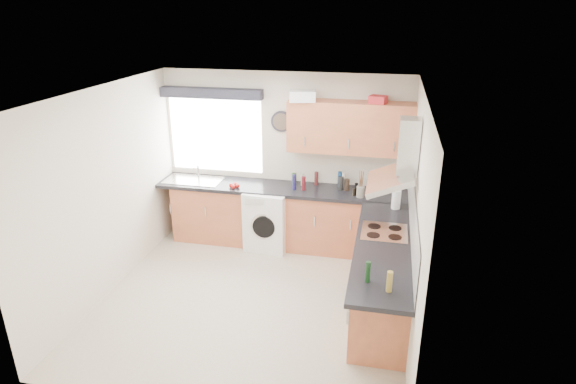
% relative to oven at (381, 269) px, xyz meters
% --- Properties ---
extents(ground_plane, '(3.60, 3.60, 0.00)m').
position_rel_oven_xyz_m(ground_plane, '(-1.50, -0.30, -0.42)').
color(ground_plane, beige).
extents(ceiling, '(3.60, 3.60, 0.02)m').
position_rel_oven_xyz_m(ceiling, '(-1.50, -0.30, 2.08)').
color(ceiling, white).
rests_on(ceiling, wall_back).
extents(wall_back, '(3.60, 0.02, 2.50)m').
position_rel_oven_xyz_m(wall_back, '(-1.50, 1.50, 0.82)').
color(wall_back, silver).
rests_on(wall_back, ground_plane).
extents(wall_front, '(3.60, 0.02, 2.50)m').
position_rel_oven_xyz_m(wall_front, '(-1.50, -2.10, 0.82)').
color(wall_front, silver).
rests_on(wall_front, ground_plane).
extents(wall_left, '(0.02, 3.60, 2.50)m').
position_rel_oven_xyz_m(wall_left, '(-3.30, -0.30, 0.82)').
color(wall_left, silver).
rests_on(wall_left, ground_plane).
extents(wall_right, '(0.02, 3.60, 2.50)m').
position_rel_oven_xyz_m(wall_right, '(0.30, -0.30, 0.82)').
color(wall_right, silver).
rests_on(wall_right, ground_plane).
extents(window, '(1.40, 0.02, 1.10)m').
position_rel_oven_xyz_m(window, '(-2.55, 1.49, 1.12)').
color(window, white).
rests_on(window, wall_back).
extents(window_blind, '(1.50, 0.18, 0.14)m').
position_rel_oven_xyz_m(window_blind, '(-2.55, 1.40, 1.76)').
color(window_blind, '#242530').
rests_on(window_blind, wall_back).
extents(splashback, '(0.01, 3.00, 0.54)m').
position_rel_oven_xyz_m(splashback, '(0.29, 0.00, 0.75)').
color(splashback, white).
rests_on(splashback, wall_right).
extents(base_cab_back, '(3.00, 0.58, 0.86)m').
position_rel_oven_xyz_m(base_cab_back, '(-1.60, 1.21, 0.01)').
color(base_cab_back, '#AE5B3A').
rests_on(base_cab_back, ground_plane).
extents(base_cab_corner, '(0.60, 0.60, 0.86)m').
position_rel_oven_xyz_m(base_cab_corner, '(0.00, 1.20, 0.01)').
color(base_cab_corner, '#AE5B3A').
rests_on(base_cab_corner, ground_plane).
extents(base_cab_right, '(0.58, 2.10, 0.86)m').
position_rel_oven_xyz_m(base_cab_right, '(0.01, -0.15, 0.01)').
color(base_cab_right, '#AE5B3A').
rests_on(base_cab_right, ground_plane).
extents(worktop_back, '(3.60, 0.62, 0.05)m').
position_rel_oven_xyz_m(worktop_back, '(-1.50, 1.20, 0.46)').
color(worktop_back, black).
rests_on(worktop_back, base_cab_back).
extents(worktop_right, '(0.62, 2.42, 0.05)m').
position_rel_oven_xyz_m(worktop_right, '(0.00, -0.30, 0.46)').
color(worktop_right, black).
rests_on(worktop_right, base_cab_right).
extents(sink, '(0.84, 0.46, 0.10)m').
position_rel_oven_xyz_m(sink, '(-2.83, 1.20, 0.52)').
color(sink, '#BEBEBE').
rests_on(sink, worktop_back).
extents(oven, '(0.56, 0.58, 0.85)m').
position_rel_oven_xyz_m(oven, '(0.00, 0.00, 0.00)').
color(oven, black).
rests_on(oven, ground_plane).
extents(hob_plate, '(0.52, 0.52, 0.01)m').
position_rel_oven_xyz_m(hob_plate, '(0.00, 0.00, 0.49)').
color(hob_plate, '#BEBEBE').
rests_on(hob_plate, worktop_right).
extents(extractor_hood, '(0.52, 0.78, 0.66)m').
position_rel_oven_xyz_m(extractor_hood, '(0.10, -0.00, 1.34)').
color(extractor_hood, '#BEBEBE').
rests_on(extractor_hood, wall_right).
extents(upper_cabinets, '(1.70, 0.35, 0.70)m').
position_rel_oven_xyz_m(upper_cabinets, '(-0.55, 1.32, 1.38)').
color(upper_cabinets, '#AE5B3A').
rests_on(upper_cabinets, wall_back).
extents(washing_machine, '(0.66, 0.65, 0.89)m').
position_rel_oven_xyz_m(washing_machine, '(-1.65, 1.10, 0.02)').
color(washing_machine, white).
rests_on(washing_machine, ground_plane).
extents(wall_clock, '(0.30, 0.04, 0.30)m').
position_rel_oven_xyz_m(wall_clock, '(-1.54, 1.46, 1.38)').
color(wall_clock, '#242530').
rests_on(wall_clock, wall_back).
extents(casserole, '(0.39, 0.31, 0.14)m').
position_rel_oven_xyz_m(casserole, '(-1.20, 1.22, 1.80)').
color(casserole, white).
rests_on(casserole, upper_cabinets).
extents(storage_box, '(0.26, 0.23, 0.10)m').
position_rel_oven_xyz_m(storage_box, '(-0.20, 1.29, 1.77)').
color(storage_box, red).
rests_on(storage_box, upper_cabinets).
extents(utensil_pot, '(0.12, 0.12, 0.15)m').
position_rel_oven_xyz_m(utensil_pot, '(-0.35, 1.05, 0.56)').
color(utensil_pot, slate).
rests_on(utensil_pot, worktop_back).
extents(kitchen_roll, '(0.14, 0.14, 0.25)m').
position_rel_oven_xyz_m(kitchen_roll, '(0.12, 0.75, 0.61)').
color(kitchen_roll, white).
rests_on(kitchen_roll, worktop_right).
extents(tomato_cluster, '(0.16, 0.16, 0.06)m').
position_rel_oven_xyz_m(tomato_cluster, '(-2.14, 1.04, 0.52)').
color(tomato_cluster, red).
rests_on(tomato_cluster, worktop_back).
extents(jar_0, '(0.05, 0.05, 0.25)m').
position_rel_oven_xyz_m(jar_0, '(-0.60, 1.31, 0.61)').
color(jar_0, '#B9AD9E').
rests_on(jar_0, worktop_back).
extents(jar_1, '(0.05, 0.05, 0.17)m').
position_rel_oven_xyz_m(jar_1, '(-0.41, 1.11, 0.57)').
color(jar_1, black).
rests_on(jar_1, worktop_back).
extents(jar_2, '(0.06, 0.06, 0.20)m').
position_rel_oven_xyz_m(jar_2, '(-1.01, 1.39, 0.58)').
color(jar_2, '#511D1E').
rests_on(jar_2, worktop_back).
extents(jar_3, '(0.04, 0.04, 0.19)m').
position_rel_oven_xyz_m(jar_3, '(-1.20, 1.32, 0.58)').
color(jar_3, '#A49C8B').
rests_on(jar_3, worktop_back).
extents(jar_4, '(0.05, 0.05, 0.22)m').
position_rel_oven_xyz_m(jar_4, '(-1.28, 1.14, 0.60)').
color(jar_4, '#19164A').
rests_on(jar_4, worktop_back).
extents(jar_5, '(0.07, 0.07, 0.17)m').
position_rel_oven_xyz_m(jar_5, '(-0.56, 1.26, 0.57)').
color(jar_5, '#2F231A').
rests_on(jar_5, worktop_back).
extents(jar_6, '(0.06, 0.06, 0.20)m').
position_rel_oven_xyz_m(jar_6, '(-1.15, 1.15, 0.58)').
color(jar_6, '#551119').
rests_on(jar_6, worktop_back).
extents(jar_7, '(0.06, 0.06, 0.23)m').
position_rel_oven_xyz_m(jar_7, '(-0.67, 1.38, 0.60)').
color(jar_7, navy).
rests_on(jar_7, worktop_back).
extents(jar_8, '(0.08, 0.08, 0.19)m').
position_rel_oven_xyz_m(jar_8, '(-0.64, 1.26, 0.58)').
color(jar_8, black).
rests_on(jar_8, worktop_back).
extents(jar_9, '(0.07, 0.07, 0.17)m').
position_rel_oven_xyz_m(jar_9, '(-1.33, 1.36, 0.57)').
color(jar_9, '#173814').
rests_on(jar_9, worktop_back).
extents(jar_10, '(0.04, 0.04, 0.10)m').
position_rel_oven_xyz_m(jar_10, '(-0.44, 1.08, 0.54)').
color(jar_10, black).
rests_on(jar_10, worktop_back).
extents(bottle_0, '(0.05, 0.05, 0.21)m').
position_rel_oven_xyz_m(bottle_0, '(-0.13, -1.10, 0.59)').
color(bottle_0, '#133517').
rests_on(bottle_0, worktop_right).
extents(bottle_1, '(0.05, 0.05, 0.21)m').
position_rel_oven_xyz_m(bottle_1, '(0.07, -1.22, 0.59)').
color(bottle_1, '#A28938').
rests_on(bottle_1, worktop_right).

